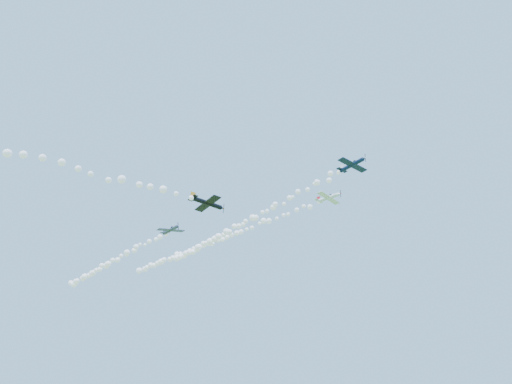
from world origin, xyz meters
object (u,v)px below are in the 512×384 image
Objects in this scene: plane_white at (329,198)px; plane_black at (207,203)px; plane_navy at (353,165)px; plane_grey at (171,230)px.

plane_black is (-11.00, -30.98, -10.70)m from plane_white.
plane_black is at bearing -124.54° from plane_navy.
plane_black is at bearing -99.86° from plane_white.
plane_navy is 1.01× the size of plane_grey.
plane_navy is 0.94× the size of plane_black.
plane_grey is 0.93× the size of plane_black.
plane_white is 18.09m from plane_navy.
plane_navy is (11.79, -13.65, -1.45)m from plane_white.
plane_white is 34.57m from plane_black.
plane_white is at bearing 2.19° from plane_black.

